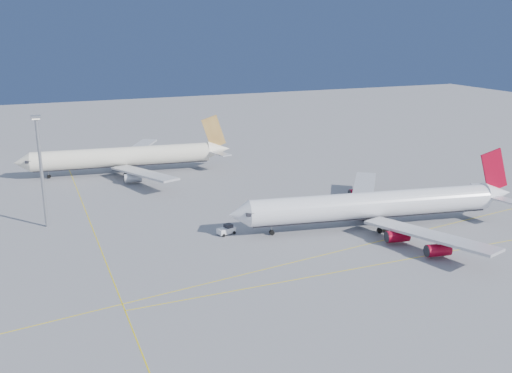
% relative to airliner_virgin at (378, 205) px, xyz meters
% --- Properties ---
extents(ground, '(500.00, 500.00, 0.00)m').
position_rel_airliner_virgin_xyz_m(ground, '(-18.23, -3.78, -4.92)').
color(ground, slate).
rests_on(ground, ground).
extents(taxiway_lines, '(118.86, 140.00, 0.02)m').
position_rel_airliner_virgin_xyz_m(taxiway_lines, '(-32.94, 2.56, -4.91)').
color(taxiway_lines, yellow).
rests_on(taxiway_lines, ground).
extents(airliner_virgin, '(65.98, 58.65, 16.32)m').
position_rel_airliner_virgin_xyz_m(airliner_virgin, '(0.00, 0.00, 0.00)').
color(airliner_virgin, white).
rests_on(airliner_virgin, ground).
extents(airliner_etihad, '(63.10, 57.94, 16.47)m').
position_rel_airliner_virgin_xyz_m(airliner_etihad, '(-42.16, 68.26, 0.09)').
color(airliner_etihad, '#EFE6CC').
rests_on(airliner_etihad, ground).
extents(pushback_tug, '(4.15, 3.12, 2.13)m').
position_rel_airliner_virgin_xyz_m(pushback_tug, '(-32.24, 8.05, -3.93)').
color(pushback_tug, white).
rests_on(pushback_tug, ground).
extents(light_mast, '(2.13, 2.13, 24.60)m').
position_rel_airliner_virgin_xyz_m(light_mast, '(-67.29, 27.57, 9.60)').
color(light_mast, gray).
rests_on(light_mast, ground).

